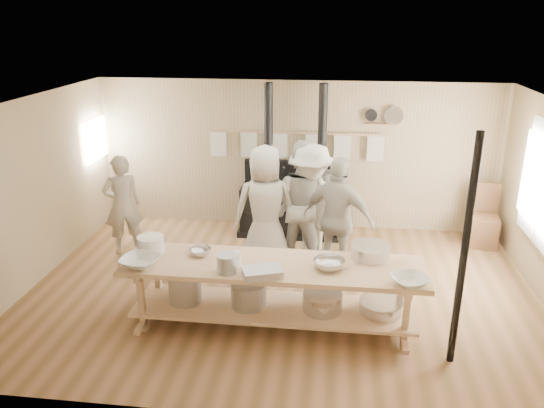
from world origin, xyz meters
name	(u,v)px	position (x,y,z in m)	size (l,w,h in m)	color
ground	(281,290)	(0.00, 0.00, 0.00)	(7.00, 7.00, 0.00)	brown
room_shell	(281,180)	(0.00, 0.00, 1.62)	(7.00, 7.00, 7.00)	tan
window_right	(544,185)	(3.47, 0.60, 1.50)	(0.09, 1.50, 1.65)	beige
left_opening	(95,140)	(-3.45, 2.00, 1.60)	(0.00, 0.90, 0.90)	white
stove	(294,204)	(-0.01, 2.12, 0.52)	(1.90, 0.75, 2.60)	black
towel_rail	(296,142)	(0.00, 2.40, 1.56)	(3.00, 0.04, 0.47)	tan
back_wall_shelf	(384,118)	(1.46, 2.43, 2.00)	(0.63, 0.14, 0.32)	tan
prep_table	(272,288)	(-0.01, -0.90, 0.52)	(3.60, 0.90, 0.85)	tan
support_post	(464,255)	(2.05, -1.35, 1.30)	(0.08, 0.08, 2.60)	black
cook_far_left	(123,205)	(-2.62, 0.98, 0.81)	(0.59, 0.39, 1.62)	beige
cook_left	(302,203)	(0.20, 0.98, 0.96)	(0.94, 0.73, 1.93)	beige
cook_center	(266,209)	(-0.30, 0.69, 0.95)	(0.93, 0.60, 1.90)	beige
cook_right	(338,220)	(0.76, 0.48, 0.91)	(1.07, 0.44, 1.82)	beige
cook_by_window	(311,207)	(0.35, 0.85, 0.95)	(1.23, 0.71, 1.90)	beige
chair	(482,228)	(3.15, 1.97, 0.30)	(0.54, 0.54, 1.03)	brown
bowl_white_a	(140,262)	(-1.55, -1.14, 0.90)	(0.44, 0.44, 0.11)	white
bowl_steel_a	(200,252)	(-0.92, -0.76, 0.89)	(0.27, 0.27, 0.09)	silver
bowl_white_b	(410,281)	(1.55, -1.23, 0.90)	(0.39, 0.39, 0.10)	white
bowl_steel_b	(329,264)	(0.66, -0.94, 0.91)	(0.37, 0.37, 0.12)	silver
roasting_pan	(262,273)	(-0.09, -1.23, 0.90)	(0.43, 0.29, 0.10)	#B2B2B7
mixing_bowl_large	(370,251)	(1.15, -0.57, 0.93)	(0.49, 0.49, 0.15)	silver
bucket_galv	(227,263)	(-0.50, -1.17, 0.96)	(0.24, 0.24, 0.22)	gray
deep_bowl_enamel	(151,244)	(-1.55, -0.75, 0.95)	(0.33, 0.33, 0.21)	white
pitcher	(236,259)	(-0.43, -1.02, 0.94)	(0.12, 0.12, 0.19)	white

